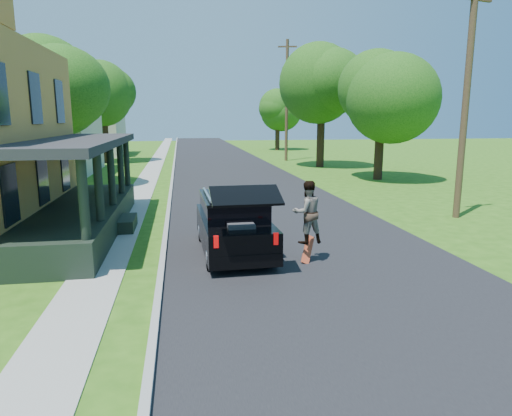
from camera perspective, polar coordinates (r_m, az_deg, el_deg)
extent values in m
plane|color=#2A5711|center=(11.07, 9.69, -8.98)|extent=(140.00, 140.00, 0.00)
cube|color=black|center=(30.24, -2.69, 3.96)|extent=(8.00, 120.00, 0.02)
cube|color=gray|center=(30.05, -10.40, 3.74)|extent=(0.15, 120.00, 0.12)
cube|color=gray|center=(30.12, -13.35, 3.64)|extent=(1.30, 120.00, 0.03)
cube|color=black|center=(16.49, -20.77, -1.24)|extent=(2.40, 10.00, 0.90)
cube|color=black|center=(16.17, -21.40, 7.63)|extent=(2.60, 10.30, 0.25)
cube|color=#BBB9A6|center=(35.28, -26.13, 7.95)|extent=(8.00, 8.00, 5.00)
pyramid|color=black|center=(35.42, -26.80, 15.54)|extent=(12.78, 12.78, 2.20)
cube|color=#BBB9A6|center=(50.82, -21.00, 8.98)|extent=(8.00, 8.00, 5.00)
pyramid|color=black|center=(50.92, -21.38, 14.26)|extent=(12.78, 12.78, 2.20)
cube|color=black|center=(12.99, -2.81, -2.88)|extent=(1.92, 4.34, 0.83)
cube|color=black|center=(12.98, -2.93, 0.12)|extent=(1.73, 2.71, 0.54)
cube|color=black|center=(12.93, -2.94, 1.39)|extent=(1.77, 2.79, 0.08)
cube|color=black|center=(10.67, -1.27, 1.56)|extent=(1.69, 0.94, 0.37)
cube|color=#313236|center=(11.68, -1.92, -2.99)|extent=(0.70, 0.60, 0.44)
cube|color=silver|center=(12.84, -6.14, 1.67)|extent=(0.12, 2.36, 0.06)
cube|color=silver|center=(13.03, 0.20, 1.88)|extent=(0.12, 2.36, 0.06)
cube|color=#990505|center=(10.78, -5.02, -4.23)|extent=(0.12, 0.06, 0.29)
cube|color=#990505|center=(11.02, 2.49, -3.86)|extent=(0.12, 0.06, 0.29)
cylinder|color=black|center=(14.35, -6.71, -2.83)|extent=(0.25, 0.67, 0.66)
cylinder|color=black|center=(14.54, -0.52, -2.57)|extent=(0.25, 0.67, 0.66)
cylinder|color=black|center=(11.62, -5.65, -6.16)|extent=(0.25, 0.67, 0.66)
cylinder|color=black|center=(11.86, 1.97, -5.76)|extent=(0.25, 0.67, 0.66)
imported|color=black|center=(12.00, 6.41, -0.52)|extent=(0.91, 0.76, 1.66)
cube|color=#972A0D|center=(12.31, 6.49, -5.17)|extent=(0.50, 0.52, 0.71)
cylinder|color=black|center=(27.90, -24.06, 6.25)|extent=(0.75, 0.75, 3.72)
sphere|color=#407D21|center=(27.89, -24.68, 13.82)|extent=(6.92, 6.92, 5.50)
sphere|color=#407D21|center=(27.71, -23.95, 16.45)|extent=(6.00, 6.00, 4.77)
sphere|color=#407D21|center=(28.34, -25.93, 14.91)|extent=(6.15, 6.15, 4.89)
cylinder|color=black|center=(41.51, -18.30, 7.94)|extent=(0.71, 0.71, 3.71)
sphere|color=#407D21|center=(41.50, -18.60, 12.73)|extent=(6.10, 6.10, 4.86)
sphere|color=#407D21|center=(41.10, -18.36, 14.28)|extent=(5.29, 5.29, 4.21)
sphere|color=#407D21|center=(42.11, -19.02, 13.41)|extent=(5.42, 5.42, 4.32)
cylinder|color=black|center=(29.62, 15.10, 6.58)|extent=(0.59, 0.59, 3.23)
sphere|color=#407D21|center=(29.57, 15.44, 13.08)|extent=(5.65, 5.65, 5.23)
sphere|color=#407D21|center=(29.50, 16.50, 15.30)|extent=(4.90, 4.90, 4.54)
sphere|color=#407D21|center=(29.81, 14.33, 14.24)|extent=(5.02, 5.02, 4.65)
cylinder|color=black|center=(36.54, 8.07, 8.29)|extent=(0.62, 0.62, 4.05)
sphere|color=#407D21|center=(36.58, 8.25, 14.86)|extent=(6.72, 6.72, 6.51)
sphere|color=#407D21|center=(36.54, 9.15, 17.12)|extent=(5.82, 5.82, 5.64)
sphere|color=#407D21|center=(36.86, 7.24, 15.99)|extent=(5.97, 5.97, 5.79)
cylinder|color=black|center=(55.45, 2.69, 8.64)|extent=(0.68, 0.68, 2.72)
sphere|color=#407D21|center=(55.40, 2.71, 11.73)|extent=(6.31, 6.31, 4.90)
sphere|color=#407D21|center=(55.39, 3.22, 12.85)|extent=(5.47, 5.47, 4.25)
sphere|color=#407D21|center=(55.48, 2.09, 12.30)|extent=(5.61, 5.61, 4.36)
cylinder|color=#452D20|center=(18.97, 24.72, 11.65)|extent=(0.31, 0.31, 8.55)
cylinder|color=#452D20|center=(41.66, 3.87, 13.16)|extent=(0.32, 0.32, 10.52)
cube|color=#452D20|center=(42.08, 3.95, 19.48)|extent=(1.65, 0.48, 0.12)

